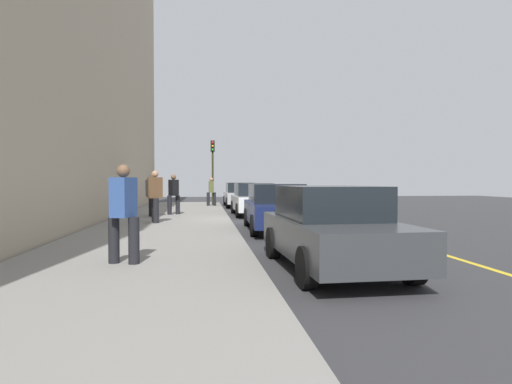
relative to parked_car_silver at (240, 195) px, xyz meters
The scene contains 15 objects.
ground_plane 10.69m from the parked_car_silver, ahead, with size 56.00×56.00×0.00m, color #333335.
sidewalk 11.24m from the parked_car_silver, 18.09° to the right, with size 28.00×4.60×0.15m, color gray.
building_facade 14.07m from the parked_car_silver, 30.31° to the right, with size 32.00×0.80×15.00m, color tan.
lane_stripe_centre 11.11m from the parked_car_silver, 15.79° to the left, with size 28.00×0.14×0.01m, color gold.
parked_car_silver is the anchor object (origin of this frame).
parked_car_white 6.75m from the parked_car_silver, ahead, with size 4.31×1.95×1.51m.
parked_car_navy 12.92m from the parked_car_silver, ahead, with size 4.73×2.01×1.51m.
parked_car_charcoal 19.07m from the parked_car_silver, ahead, with size 4.23×2.02×1.51m.
pedestrian_olive_coat 2.15m from the parked_car_silver, 56.98° to the right, with size 0.46×0.55×1.67m.
pedestrian_brown_coat 12.02m from the parked_car_silver, 18.87° to the right, with size 0.59×0.55×1.83m.
pedestrian_blue_coat 19.23m from the parked_car_silver, 10.70° to the right, with size 0.54×0.56×1.75m.
pedestrian_grey_coat 9.81m from the parked_car_silver, 25.98° to the right, with size 0.55×0.55×1.75m.
pedestrian_black_coat 8.47m from the parked_car_silver, 24.53° to the right, with size 0.55×0.53×1.74m.
traffic_light_pole 2.74m from the parked_car_silver, 105.26° to the right, with size 0.35×0.26×4.01m.
rolling_suitcase 9.38m from the parked_car_silver, 26.74° to the right, with size 0.34×0.22×0.94m.
Camera 1 is at (15.95, -1.96, 1.60)m, focal length 29.98 mm.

